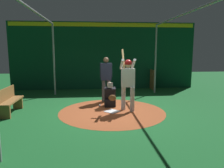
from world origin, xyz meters
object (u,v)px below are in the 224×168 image
object	(u,v)px
baseball_0	(100,105)
batter	(128,80)
bat_rack	(151,80)
catcher	(110,97)
umpire	(106,77)
home_plate	(112,111)
bench	(10,101)

from	to	relation	value
baseball_0	batter	bearing A→B (deg)	57.61
bat_rack	baseball_0	world-z (taller)	bat_rack
batter	catcher	size ratio (longest dim) A/B	2.28
umpire	home_plate	bearing A→B (deg)	3.63
home_plate	umpire	world-z (taller)	umpire
home_plate	batter	bearing A→B (deg)	100.14
home_plate	bat_rack	distance (m)	4.98
batter	bat_rack	distance (m)	4.65
catcher	bench	world-z (taller)	catcher
batter	baseball_0	bearing A→B (deg)	-122.39
catcher	baseball_0	size ratio (longest dim) A/B	12.48
bench	baseball_0	world-z (taller)	bench
home_plate	catcher	world-z (taller)	catcher
umpire	bat_rack	size ratio (longest dim) A/B	1.52
catcher	umpire	size ratio (longest dim) A/B	0.52
bench	bat_rack	bearing A→B (deg)	124.98
batter	umpire	size ratio (longest dim) A/B	1.17
catcher	baseball_0	xyz separation A→B (m)	(-0.01, -0.38, -0.32)
home_plate	catcher	bearing A→B (deg)	-179.44
catcher	bat_rack	size ratio (longest dim) A/B	0.78
home_plate	batter	distance (m)	1.20
home_plate	bench	distance (m)	3.39
catcher	baseball_0	bearing A→B (deg)	-91.05
bat_rack	baseball_0	distance (m)	4.64
baseball_0	bench	bearing A→B (deg)	-79.01
bat_rack	bench	bearing A→B (deg)	-55.02
batter	catcher	world-z (taller)	batter
home_plate	baseball_0	bearing A→B (deg)	-150.65
batter	bat_rack	size ratio (longest dim) A/B	1.78
bench	catcher	bearing A→B (deg)	99.64
bench	baseball_0	xyz separation A→B (m)	(-0.58, 2.97, -0.39)
bat_rack	umpire	bearing A→B (deg)	-44.02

